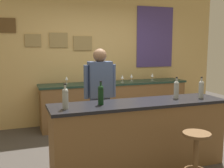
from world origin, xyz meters
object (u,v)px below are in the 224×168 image
at_px(wine_glass_c, 122,77).
at_px(wine_glass_b, 109,77).
at_px(wine_glass_a, 67,78).
at_px(bar_stool, 196,151).
at_px(wine_glass_e, 152,75).
at_px(wine_bottle_a, 65,98).
at_px(bartender, 100,92).
at_px(wine_bottle_c, 176,89).
at_px(wine_bottle_b, 101,94).
at_px(wine_bottle_d, 201,89).
at_px(wine_glass_d, 132,76).

bearing_deg(wine_glass_c, wine_glass_b, 173.31).
bearing_deg(wine_glass_a, wine_glass_b, -8.33).
bearing_deg(bar_stool, wine_glass_b, 92.40).
bearing_deg(wine_glass_e, wine_glass_a, 177.97).
height_order(wine_glass_b, wine_glass_c, same).
bearing_deg(wine_bottle_a, wine_glass_c, 52.98).
height_order(bartender, bar_stool, bartender).
relative_size(wine_bottle_c, wine_glass_e, 1.97).
height_order(wine_bottle_a, wine_bottle_b, same).
relative_size(bar_stool, wine_bottle_b, 2.22).
height_order(wine_bottle_a, wine_glass_a, wine_bottle_a).
distance_m(bar_stool, wine_bottle_a, 1.64).
bearing_deg(wine_bottle_c, wine_glass_b, 99.74).
xyz_separation_m(bartender, wine_bottle_a, (-0.69, -0.86, 0.12)).
relative_size(wine_glass_a, wine_glass_c, 1.00).
bearing_deg(wine_bottle_b, wine_glass_c, 61.25).
xyz_separation_m(bartender, wine_glass_e, (1.60, 1.28, 0.07)).
bearing_deg(wine_glass_e, wine_glass_c, -173.04).
height_order(bartender, wine_glass_b, bartender).
height_order(wine_bottle_d, wine_glass_d, wine_bottle_d).
xyz_separation_m(bar_stool, wine_glass_c, (0.17, 2.72, 0.55)).
bearing_deg(wine_bottle_b, bar_stool, -39.34).
height_order(bar_stool, wine_bottle_c, wine_bottle_c).
distance_m(wine_bottle_b, wine_glass_a, 2.13).
bearing_deg(bar_stool, wine_glass_c, 86.47).
xyz_separation_m(wine_bottle_c, wine_glass_a, (-1.19, 2.09, -0.05)).
xyz_separation_m(wine_bottle_c, wine_glass_c, (-0.05, 1.93, -0.05)).
bearing_deg(wine_glass_a, bartender, -78.07).
distance_m(bartender, wine_bottle_c, 1.18).
bearing_deg(bar_stool, wine_bottle_d, 50.33).
bearing_deg(wine_bottle_a, wine_bottle_d, 0.48).
distance_m(wine_bottle_d, wine_glass_b, 2.18).
bearing_deg(wine_bottle_c, wine_bottle_d, -15.94).
bearing_deg(bar_stool, wine_bottle_c, 74.24).
relative_size(wine_bottle_a, wine_glass_d, 1.97).
relative_size(wine_glass_a, wine_glass_e, 1.00).
bearing_deg(wine_glass_b, wine_bottle_d, -71.65).
bearing_deg(wine_bottle_c, wine_bottle_a, -175.86).
relative_size(wine_bottle_c, wine_glass_a, 1.97).
bearing_deg(bartender, wine_bottle_b, -106.41).
distance_m(wine_bottle_b, wine_bottle_d, 1.49).
height_order(wine_bottle_c, wine_glass_c, wine_bottle_c).
bearing_deg(wine_glass_d, wine_glass_c, -156.38).
height_order(bar_stool, wine_glass_e, wine_glass_e).
bearing_deg(wine_glass_b, wine_glass_a, 171.67).
distance_m(bar_stool, wine_glass_d, 2.92).
xyz_separation_m(wine_bottle_b, wine_glass_a, (-0.06, 2.13, -0.05)).
xyz_separation_m(wine_glass_b, wine_glass_d, (0.54, 0.08, 0.00)).
bearing_deg(wine_bottle_d, wine_glass_b, 108.35).
height_order(wine_bottle_b, wine_glass_d, wine_bottle_b).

